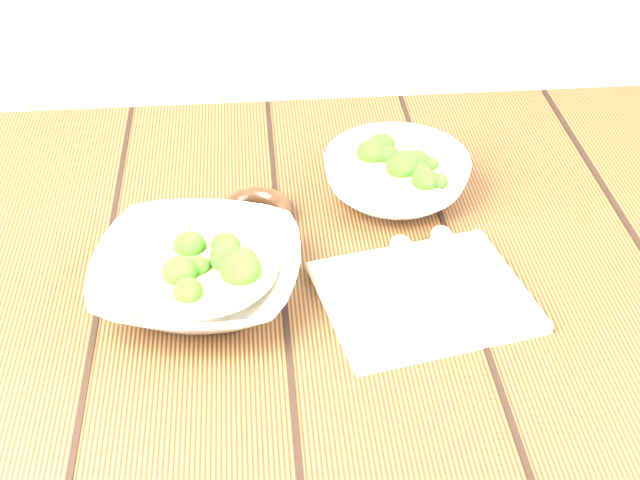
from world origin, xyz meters
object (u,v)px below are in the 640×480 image
Objects in this scene: napkin at (424,297)px; table at (301,344)px; trivet at (256,212)px; soup_bowl_front at (198,275)px; soup_bowl_back at (396,176)px.

table is at bearing 139.78° from napkin.
table is at bearing -64.29° from trivet.
trivet reaches higher than table.
soup_bowl_front reaches higher than table.
soup_bowl_front is at bearing -160.50° from table.
soup_bowl_back is at bearing 35.38° from soup_bowl_front.
trivet is at bearing 115.71° from table.
trivet is (0.07, 0.14, -0.02)m from soup_bowl_front.
trivet is at bearing -168.60° from soup_bowl_back.
soup_bowl_back is 1.02× the size of napkin.
table is 0.24m from soup_bowl_back.
table is 5.52× the size of soup_bowl_back.
trivet is at bearing 124.76° from napkin.
napkin is at bearing -28.30° from table.
soup_bowl_back is 0.20m from napkin.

